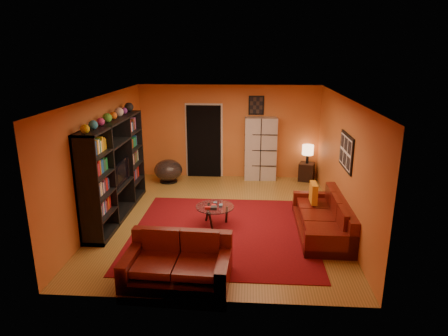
# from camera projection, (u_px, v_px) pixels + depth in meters

# --- Properties ---
(floor) EXTENTS (6.00, 6.00, 0.00)m
(floor) POSITION_uv_depth(u_px,v_px,m) (221.00, 218.00, 8.67)
(floor) COLOR olive
(floor) RESTS_ON ground
(ceiling) EXTENTS (6.00, 6.00, 0.00)m
(ceiling) POSITION_uv_depth(u_px,v_px,m) (221.00, 97.00, 7.93)
(ceiling) COLOR white
(ceiling) RESTS_ON wall_back
(wall_back) EXTENTS (6.00, 0.00, 6.00)m
(wall_back) POSITION_uv_depth(u_px,v_px,m) (229.00, 132.00, 11.17)
(wall_back) COLOR #C3642A
(wall_back) RESTS_ON floor
(wall_front) EXTENTS (6.00, 0.00, 6.00)m
(wall_front) POSITION_uv_depth(u_px,v_px,m) (204.00, 219.00, 5.43)
(wall_front) COLOR #C3642A
(wall_front) RESTS_ON floor
(wall_left) EXTENTS (0.00, 6.00, 6.00)m
(wall_left) POSITION_uv_depth(u_px,v_px,m) (103.00, 158.00, 8.46)
(wall_left) COLOR #C3642A
(wall_left) RESTS_ON floor
(wall_right) EXTENTS (0.00, 6.00, 6.00)m
(wall_right) POSITION_uv_depth(u_px,v_px,m) (343.00, 162.00, 8.14)
(wall_right) COLOR #C3642A
(wall_right) RESTS_ON floor
(rug) EXTENTS (3.60, 3.60, 0.01)m
(rug) POSITION_uv_depth(u_px,v_px,m) (223.00, 232.00, 7.99)
(rug) COLOR #55090E
(rug) RESTS_ON floor
(doorway) EXTENTS (0.95, 0.10, 2.04)m
(doorway) POSITION_uv_depth(u_px,v_px,m) (204.00, 142.00, 11.26)
(doorway) COLOR black
(doorway) RESTS_ON floor
(wall_art_right) EXTENTS (0.03, 1.00, 0.70)m
(wall_art_right) POSITION_uv_depth(u_px,v_px,m) (346.00, 152.00, 7.77)
(wall_art_right) COLOR black
(wall_art_right) RESTS_ON wall_right
(wall_art_back) EXTENTS (0.42, 0.03, 0.52)m
(wall_art_back) POSITION_uv_depth(u_px,v_px,m) (256.00, 105.00, 10.89)
(wall_art_back) COLOR black
(wall_art_back) RESTS_ON wall_back
(entertainment_unit) EXTENTS (0.45, 3.00, 2.10)m
(entertainment_unit) POSITION_uv_depth(u_px,v_px,m) (115.00, 170.00, 8.52)
(entertainment_unit) COLOR black
(entertainment_unit) RESTS_ON floor
(tv) EXTENTS (0.87, 0.11, 0.50)m
(tv) POSITION_uv_depth(u_px,v_px,m) (118.00, 172.00, 8.58)
(tv) COLOR black
(tv) RESTS_ON entertainment_unit
(sofa) EXTENTS (0.93, 2.26, 0.85)m
(sofa) POSITION_uv_depth(u_px,v_px,m) (326.00, 219.00, 7.92)
(sofa) COLOR #4D0E0A
(sofa) RESTS_ON rug
(loveseat) EXTENTS (1.69, 1.06, 0.85)m
(loveseat) POSITION_uv_depth(u_px,v_px,m) (178.00, 262.00, 6.31)
(loveseat) COLOR #4D0E0A
(loveseat) RESTS_ON rug
(throw_pillow) EXTENTS (0.12, 0.42, 0.42)m
(throw_pillow) POSITION_uv_depth(u_px,v_px,m) (313.00, 193.00, 8.35)
(throw_pillow) COLOR orange
(throw_pillow) RESTS_ON sofa
(coffee_table) EXTENTS (0.79, 0.79, 0.40)m
(coffee_table) POSITION_uv_depth(u_px,v_px,m) (215.00, 208.00, 8.24)
(coffee_table) COLOR silver
(coffee_table) RESTS_ON floor
(storage_cabinet) EXTENTS (0.89, 0.42, 1.75)m
(storage_cabinet) POSITION_uv_depth(u_px,v_px,m) (260.00, 149.00, 11.04)
(storage_cabinet) COLOR #B7B1A9
(storage_cabinet) RESTS_ON floor
(bowl_chair) EXTENTS (0.77, 0.77, 0.62)m
(bowl_chair) POSITION_uv_depth(u_px,v_px,m) (168.00, 170.00, 10.94)
(bowl_chair) COLOR black
(bowl_chair) RESTS_ON floor
(side_table) EXTENTS (0.50, 0.50, 0.50)m
(side_table) POSITION_uv_depth(u_px,v_px,m) (306.00, 172.00, 11.09)
(side_table) COLOR black
(side_table) RESTS_ON floor
(table_lamp) EXTENTS (0.31, 0.31, 0.51)m
(table_lamp) POSITION_uv_depth(u_px,v_px,m) (308.00, 150.00, 10.91)
(table_lamp) COLOR black
(table_lamp) RESTS_ON side_table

